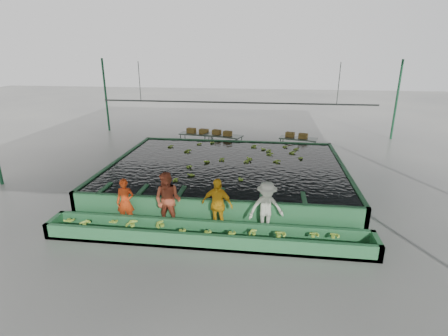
# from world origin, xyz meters

# --- Properties ---
(ground) EXTENTS (80.00, 80.00, 0.00)m
(ground) POSITION_xyz_m (0.00, 0.00, 0.00)
(ground) COLOR gray
(ground) RESTS_ON ground
(shed_roof) EXTENTS (20.00, 22.00, 0.04)m
(shed_roof) POSITION_xyz_m (0.00, 0.00, 5.00)
(shed_roof) COLOR gray
(shed_roof) RESTS_ON shed_posts
(shed_posts) EXTENTS (20.00, 22.00, 5.00)m
(shed_posts) POSITION_xyz_m (0.00, 0.00, 2.50)
(shed_posts) COLOR #1B5431
(shed_posts) RESTS_ON ground
(flotation_tank) EXTENTS (10.00, 8.00, 0.90)m
(flotation_tank) POSITION_xyz_m (0.00, 1.50, 0.45)
(flotation_tank) COLOR #2C6F3E
(flotation_tank) RESTS_ON ground
(tank_water) EXTENTS (9.70, 7.70, 0.00)m
(tank_water) POSITION_xyz_m (0.00, 1.50, 0.85)
(tank_water) COLOR black
(tank_water) RESTS_ON flotation_tank
(sorting_trough) EXTENTS (10.00, 1.00, 0.50)m
(sorting_trough) POSITION_xyz_m (0.00, -3.60, 0.25)
(sorting_trough) COLOR #2C6F3E
(sorting_trough) RESTS_ON ground
(cableway_rail) EXTENTS (0.08, 0.08, 14.00)m
(cableway_rail) POSITION_xyz_m (0.00, 5.00, 3.00)
(cableway_rail) COLOR #59605B
(cableway_rail) RESTS_ON shed_roof
(rail_hanger_left) EXTENTS (0.04, 0.04, 2.00)m
(rail_hanger_left) POSITION_xyz_m (-5.00, 5.00, 4.00)
(rail_hanger_left) COLOR #59605B
(rail_hanger_left) RESTS_ON shed_roof
(rail_hanger_right) EXTENTS (0.04, 0.04, 2.00)m
(rail_hanger_right) POSITION_xyz_m (5.00, 5.00, 4.00)
(rail_hanger_right) COLOR #59605B
(rail_hanger_right) RESTS_ON shed_roof
(worker_a) EXTENTS (0.64, 0.47, 1.60)m
(worker_a) POSITION_xyz_m (-2.85, -2.80, 0.80)
(worker_a) COLOR red
(worker_a) RESTS_ON ground
(worker_b) EXTENTS (1.02, 0.84, 1.89)m
(worker_b) POSITION_xyz_m (-1.40, -2.80, 0.95)
(worker_b) COLOR #B24C2F
(worker_b) RESTS_ON ground
(worker_c) EXTENTS (1.12, 0.68, 1.78)m
(worker_c) POSITION_xyz_m (0.21, -2.80, 0.89)
(worker_c) COLOR yellow
(worker_c) RESTS_ON ground
(worker_d) EXTENTS (1.27, 0.97, 1.74)m
(worker_d) POSITION_xyz_m (1.76, -2.80, 0.87)
(worker_d) COLOR beige
(worker_d) RESTS_ON ground
(packing_table_left) EXTENTS (2.05, 1.06, 0.89)m
(packing_table_left) POSITION_xyz_m (-2.46, 6.88, 0.45)
(packing_table_left) COLOR #59605B
(packing_table_left) RESTS_ON ground
(packing_table_mid) EXTENTS (2.33, 1.50, 0.99)m
(packing_table_mid) POSITION_xyz_m (-0.80, 6.29, 0.49)
(packing_table_mid) COLOR #59605B
(packing_table_mid) RESTS_ON ground
(packing_table_right) EXTENTS (2.16, 1.26, 0.92)m
(packing_table_right) POSITION_xyz_m (3.38, 6.39, 0.46)
(packing_table_right) COLOR #59605B
(packing_table_right) RESTS_ON ground
(box_stack_left) EXTENTS (1.32, 0.59, 0.28)m
(box_stack_left) POSITION_xyz_m (-2.40, 6.88, 0.89)
(box_stack_left) COLOR olive
(box_stack_left) RESTS_ON packing_table_left
(box_stack_mid) EXTENTS (1.19, 0.74, 0.25)m
(box_stack_mid) POSITION_xyz_m (-0.87, 6.29, 0.99)
(box_stack_mid) COLOR olive
(box_stack_mid) RESTS_ON packing_table_mid
(box_stack_right) EXTENTS (1.24, 0.69, 0.26)m
(box_stack_right) POSITION_xyz_m (3.28, 6.45, 0.92)
(box_stack_right) COLOR olive
(box_stack_right) RESTS_ON packing_table_right
(floating_bananas) EXTENTS (9.16, 6.24, 0.12)m
(floating_bananas) POSITION_xyz_m (0.00, 2.30, 0.85)
(floating_bananas) COLOR #97C537
(floating_bananas) RESTS_ON tank_water
(trough_bananas) EXTENTS (8.80, 0.59, 0.12)m
(trough_bananas) POSITION_xyz_m (0.00, -3.60, 0.40)
(trough_bananas) COLOR #97C537
(trough_bananas) RESTS_ON sorting_trough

